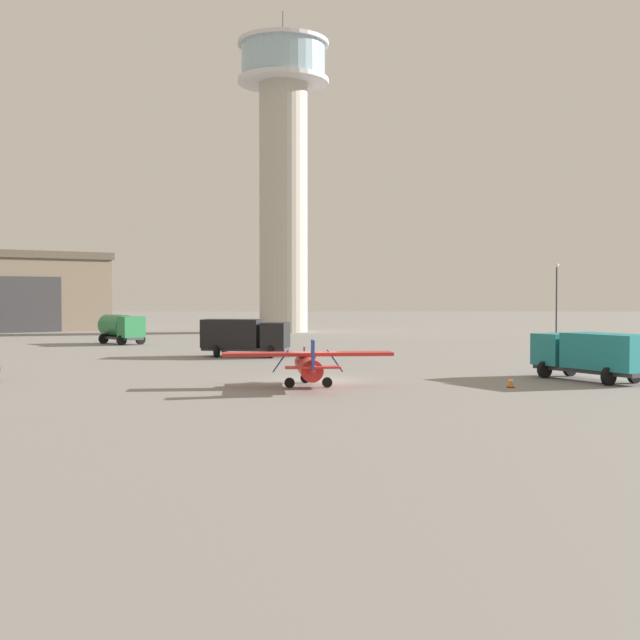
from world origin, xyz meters
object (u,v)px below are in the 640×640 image
Objects in this scene: truck_box_teal at (594,353)px; light_post_east at (559,294)px; airplane_red at (310,364)px; truck_fuel_tanker_green at (123,327)px; traffic_cone_near_left at (513,381)px; truck_box_black at (246,336)px; control_tower at (285,159)px.

truck_box_teal is 42.23m from light_post_east.
light_post_east is (25.96, 44.26, 3.72)m from airplane_red.
truck_fuel_tanker_green reaches higher than traffic_cone_near_left.
truck_box_black is (-5.41, 21.59, 0.43)m from airplane_red.
light_post_east reaches higher than truck_fuel_tanker_green.
truck_box_black reaches higher than truck_box_teal.
control_tower is 7.47× the size of truck_fuel_tanker_green.
truck_box_black reaches higher than airplane_red.
traffic_cone_near_left is at bearing -109.01° from light_post_east.
airplane_red is 13.48× the size of traffic_cone_near_left.
control_tower reaches higher than light_post_east.
airplane_red is 10.77m from traffic_cone_near_left.
truck_box_black is 26.97m from traffic_cone_near_left.
traffic_cone_near_left is (14.97, -65.34, -22.60)m from control_tower.
light_post_east is 47.01m from traffic_cone_near_left.
truck_box_black is 38.84m from light_post_east.
light_post_east reaches higher than truck_box_black.
truck_fuel_tanker_green is at bearing -119.39° from control_tower.
light_post_east is (30.20, -21.11, -17.96)m from control_tower.
truck_box_black is (13.94, -16.96, 0.02)m from truck_fuel_tanker_green.
truck_fuel_tanker_green is at bearing 139.61° from truck_box_black.
control_tower is 62.29× the size of traffic_cone_near_left.
light_post_east is (31.37, 22.67, 3.29)m from truck_box_black.
truck_box_teal is (16.13, 3.33, 0.33)m from airplane_red.
traffic_cone_near_left is (30.07, -38.53, -1.34)m from truck_fuel_tanker_green.
light_post_east reaches higher than truck_box_teal.
truck_fuel_tanker_green is 48.89m from traffic_cone_near_left.
control_tower reaches higher than truck_fuel_tanker_green.
light_post_east is at bearing -35.50° from airplane_red.
truck_box_teal is 6.45m from traffic_cone_near_left.
airplane_red is at bearing -179.85° from traffic_cone_near_left.
truck_box_teal is (35.47, -35.22, -0.09)m from truck_fuel_tanker_green.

